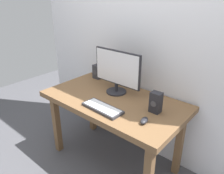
% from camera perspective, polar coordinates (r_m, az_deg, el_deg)
% --- Properties ---
extents(ground_plane, '(6.00, 6.00, 0.00)m').
position_cam_1_polar(ground_plane, '(2.64, 0.39, -18.30)').
color(ground_plane, '#4C4C51').
extents(wall_back, '(2.96, 0.04, 3.00)m').
position_cam_1_polar(wall_back, '(2.31, 7.68, 16.96)').
color(wall_back, silver).
rests_on(wall_back, ground_plane).
extents(desk, '(1.43, 0.78, 0.78)m').
position_cam_1_polar(desk, '(2.24, 0.44, -5.17)').
color(desk, brown).
rests_on(desk, ground_plane).
extents(monitor, '(0.56, 0.21, 0.45)m').
position_cam_1_polar(monitor, '(2.24, 1.31, 4.26)').
color(monitor, '#232328').
rests_on(monitor, desk).
extents(keyboard_primary, '(0.41, 0.17, 0.03)m').
position_cam_1_polar(keyboard_primary, '(2.00, -2.52, -5.50)').
color(keyboard_primary, '#333338').
rests_on(keyboard_primary, desk).
extents(mouse, '(0.08, 0.12, 0.04)m').
position_cam_1_polar(mouse, '(1.82, 8.36, -8.64)').
color(mouse, '#232328').
rests_on(mouse, desk).
extents(speaker_right, '(0.10, 0.08, 0.19)m').
position_cam_1_polar(speaker_right, '(1.96, 11.32, -3.94)').
color(speaker_right, '#232328').
rests_on(speaker_right, desk).
extents(speaker_left, '(0.10, 0.09, 0.17)m').
position_cam_1_polar(speaker_left, '(2.67, -3.81, 4.03)').
color(speaker_left, '#333338').
rests_on(speaker_left, desk).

